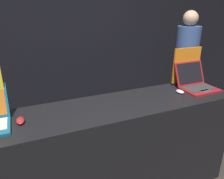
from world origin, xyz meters
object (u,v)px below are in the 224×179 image
mouse_back (180,92)px  person_bystander (184,70)px  mouse_front (20,121)px  promo_stand_back (186,67)px  laptop_back (196,83)px

mouse_back → person_bystander: (0.82, 0.87, -0.10)m
mouse_front → person_bystander: person_bystander is taller
mouse_front → promo_stand_back: (1.70, 0.20, 0.17)m
mouse_back → mouse_front: bearing=179.9°
mouse_front → laptop_back: 1.70m
promo_stand_back → person_bystander: 0.93m
laptop_back → mouse_back: 0.24m
promo_stand_back → mouse_front: bearing=-173.2°
mouse_front → promo_stand_back: 1.72m
promo_stand_back → person_bystander: size_ratio=0.23×
mouse_front → person_bystander: 2.45m
mouse_front → mouse_back: mouse_front is taller
mouse_back → promo_stand_back: bearing=41.6°
mouse_front → mouse_back: bearing=-0.1°
laptop_back → promo_stand_back: promo_stand_back is taller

